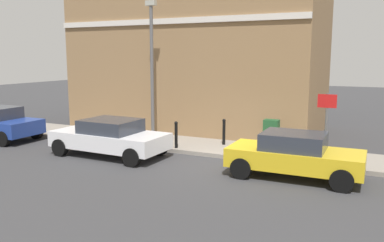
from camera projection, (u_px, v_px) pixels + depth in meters
ground at (229, 165)px, 13.52m from camera, size 80.00×80.00×0.00m
sidewalk at (117, 137)px, 17.80m from camera, size 2.47×30.00×0.15m
corner_building at (200, 46)px, 20.15m from camera, size 6.34×11.83×8.30m
car_yellow at (294, 155)px, 12.05m from camera, size 1.81×3.96×1.38m
car_white at (110, 137)px, 14.72m from camera, size 2.07×4.36×1.36m
utility_cabinet at (271, 136)px, 15.04m from camera, size 0.46×0.61×1.15m
bollard_near_cabinet at (224, 131)px, 15.94m from camera, size 0.14×0.14×1.04m
bollard_far_kerb at (176, 134)px, 15.35m from camera, size 0.14×0.14×1.04m
street_sign at (326, 117)px, 13.11m from camera, size 0.08×0.60×2.30m
lamppost at (152, 64)px, 16.66m from camera, size 0.20×0.44×5.72m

